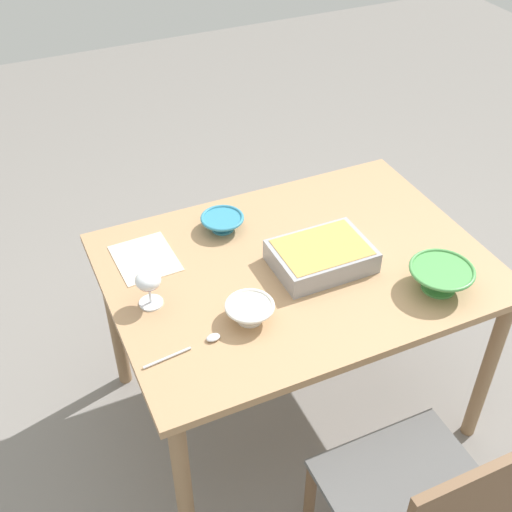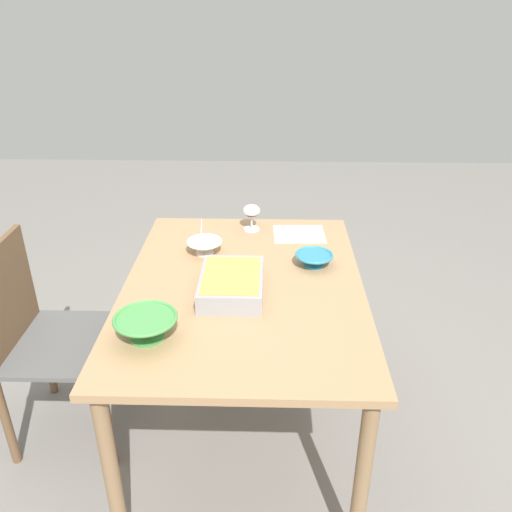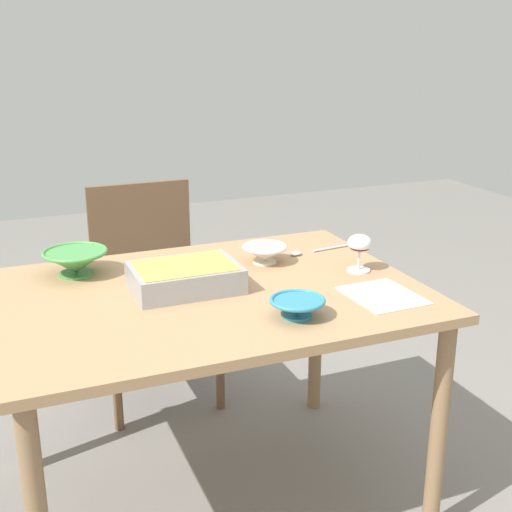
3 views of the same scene
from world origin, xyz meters
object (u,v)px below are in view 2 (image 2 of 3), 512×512
casserole_dish (232,283)px  napkin (299,234)px  mixing_bowl (205,246)px  wine_glass (252,212)px  serving_spoon (201,234)px  dining_table (244,303)px  chair (43,334)px  small_bowl (314,259)px  serving_bowl (146,326)px

casserole_dish → napkin: casserole_dish is taller
mixing_bowl → wine_glass: bearing=-37.2°
wine_glass → serving_spoon: wine_glass is taller
dining_table → napkin: 0.52m
chair → serving_spoon: (0.44, -0.61, 0.26)m
small_bowl → serving_spoon: (0.28, 0.50, -0.03)m
dining_table → napkin: (0.46, -0.23, 0.09)m
dining_table → serving_spoon: serving_spoon is taller
napkin → mixing_bowl: bearing=116.5°
serving_bowl → serving_spoon: bearing=-5.9°
serving_bowl → napkin: bearing=-33.1°
napkin → chair: bearing=113.5°
casserole_dish → mixing_bowl: bearing=23.2°
napkin → casserole_dish: bearing=152.4°
mixing_bowl → serving_spoon: mixing_bowl is taller
casserole_dish → serving_spoon: 0.53m
small_bowl → serving_spoon: small_bowl is taller
serving_bowl → mixing_bowl: bearing=-11.1°
small_bowl → serving_bowl: bearing=131.5°
dining_table → wine_glass: wine_glass is taller
wine_glass → mixing_bowl: bearing=142.8°
mixing_bowl → serving_bowl: 0.62m
serving_bowl → napkin: (0.81, -0.53, -0.05)m
casserole_dish → chair: bearing=85.3°
chair → wine_glass: (0.51, -0.84, 0.34)m
mixing_bowl → napkin: 0.46m
chair → serving_bowl: (-0.35, -0.53, 0.30)m
serving_bowl → serving_spoon: size_ratio=0.85×
mixing_bowl → casserole_dish: bearing=-156.8°
serving_spoon → napkin: bearing=-87.0°
casserole_dish → serving_bowl: 0.39m
chair → wine_glass: 1.04m
mixing_bowl → small_bowl: size_ratio=0.98×
napkin → serving_spoon: bearing=93.0°
napkin → serving_bowl: bearing=146.9°
casserole_dish → napkin: 0.59m
small_bowl → wine_glass: bearing=37.4°
serving_spoon → chair: bearing=125.6°
wine_glass → casserole_dish: 0.58m
dining_table → serving_spoon: bearing=26.3°
chair → mixing_bowl: size_ratio=5.85×
wine_glass → napkin: wine_glass is taller
small_bowl → dining_table: bearing=119.1°
serving_bowl → napkin: 0.97m
wine_glass → serving_bowl: size_ratio=0.60×
wine_glass → serving_bowl: 0.91m
mixing_bowl → chair: bearing=111.5°
chair → small_bowl: bearing=-81.8°
small_bowl → napkin: size_ratio=0.67×
chair → small_bowl: (0.16, -1.11, 0.28)m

